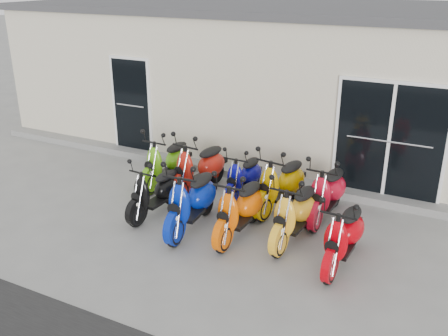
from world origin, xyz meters
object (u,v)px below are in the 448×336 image
(scooter_front_black, at_px, (155,185))
(scooter_back_blue, at_px, (244,171))
(scooter_back_green, at_px, (167,156))
(scooter_back_yellow, at_px, (281,177))
(scooter_front_blue, at_px, (192,193))
(scooter_front_orange_a, at_px, (240,201))
(scooter_front_red, at_px, (344,228))
(scooter_back_red, at_px, (199,161))
(scooter_front_orange_b, at_px, (296,206))
(scooter_back_extra, at_px, (328,186))

(scooter_front_black, xyz_separation_m, scooter_back_blue, (1.11, 1.33, -0.01))
(scooter_back_green, distance_m, scooter_back_yellow, 2.47)
(scooter_front_blue, distance_m, scooter_back_blue, 1.52)
(scooter_front_blue, xyz_separation_m, scooter_front_orange_a, (0.82, 0.14, -0.04))
(scooter_front_red, height_order, scooter_back_red, scooter_back_red)
(scooter_front_orange_a, xyz_separation_m, scooter_back_blue, (-0.56, 1.35, -0.07))
(scooter_front_orange_b, distance_m, scooter_back_extra, 1.03)
(scooter_front_red, bearing_deg, scooter_front_black, -179.26)
(scooter_back_green, xyz_separation_m, scooter_back_extra, (3.32, 0.00, 0.00))
(scooter_front_orange_b, bearing_deg, scooter_back_yellow, 126.37)
(scooter_front_black, relative_size, scooter_back_green, 0.91)
(scooter_back_green, relative_size, scooter_back_extra, 1.00)
(scooter_front_black, bearing_deg, scooter_back_green, 118.02)
(scooter_front_orange_b, distance_m, scooter_back_yellow, 1.16)
(scooter_back_yellow, bearing_deg, scooter_back_red, -170.35)
(scooter_front_orange_a, bearing_deg, scooter_back_green, 151.23)
(scooter_back_green, bearing_deg, scooter_front_orange_b, -16.16)
(scooter_front_blue, bearing_deg, scooter_back_extra, 32.00)
(scooter_back_green, height_order, scooter_back_red, scooter_back_red)
(scooter_back_red, bearing_deg, scooter_back_blue, 16.06)
(scooter_front_black, xyz_separation_m, scooter_front_orange_a, (1.67, -0.02, 0.06))
(scooter_front_blue, xyz_separation_m, scooter_back_extra, (1.91, 1.41, -0.04))
(scooter_front_orange_a, distance_m, scooter_back_green, 2.56)
(scooter_front_red, distance_m, scooter_back_green, 4.18)
(scooter_back_green, bearing_deg, scooter_front_red, -17.02)
(scooter_front_orange_a, relative_size, scooter_back_green, 1.00)
(scooter_front_black, bearing_deg, scooter_back_extra, 27.79)
(scooter_back_extra, bearing_deg, scooter_front_black, -153.85)
(scooter_back_blue, height_order, scooter_back_yellow, scooter_back_yellow)
(scooter_back_red, xyz_separation_m, scooter_back_extra, (2.54, 0.05, -0.04))
(scooter_front_orange_b, bearing_deg, scooter_back_blue, 146.49)
(scooter_back_extra, bearing_deg, scooter_front_red, -62.96)
(scooter_front_black, xyz_separation_m, scooter_front_red, (3.39, -0.12, 0.03))
(scooter_back_extra, bearing_deg, scooter_front_orange_b, -101.01)
(scooter_front_black, height_order, scooter_back_extra, scooter_back_extra)
(scooter_front_orange_a, height_order, scooter_front_orange_b, scooter_front_orange_a)
(scooter_back_red, bearing_deg, scooter_front_blue, -57.73)
(scooter_front_blue, relative_size, scooter_back_green, 1.06)
(scooter_back_red, bearing_deg, scooter_back_extra, 8.38)
(scooter_back_yellow, bearing_deg, scooter_back_blue, -179.20)
(scooter_front_orange_b, distance_m, scooter_back_green, 3.25)
(scooter_front_orange_b, xyz_separation_m, scooter_back_red, (-2.31, 0.96, 0.04))
(scooter_back_blue, relative_size, scooter_back_extra, 0.90)
(scooter_back_blue, bearing_deg, scooter_front_black, -129.67)
(scooter_front_orange_b, height_order, scooter_back_green, scooter_back_green)
(scooter_back_red, height_order, scooter_back_yellow, scooter_back_red)
(scooter_front_red, bearing_deg, scooter_front_blue, -176.19)
(scooter_front_orange_a, bearing_deg, scooter_back_yellow, 79.84)
(scooter_front_orange_b, bearing_deg, scooter_back_green, 166.22)
(scooter_back_yellow, bearing_deg, scooter_front_orange_a, -92.18)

